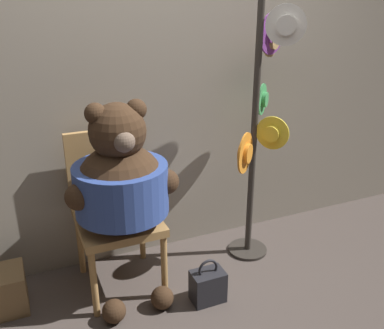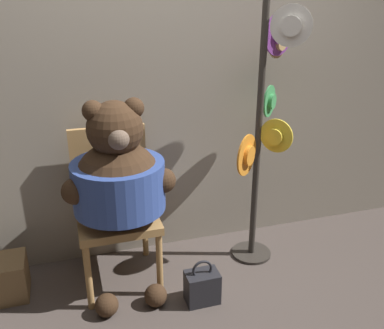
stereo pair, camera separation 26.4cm
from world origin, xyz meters
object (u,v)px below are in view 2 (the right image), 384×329
Objects in this scene: handbag_on_ground at (202,286)px; hat_display_rack at (266,123)px; chair at (114,201)px; teddy_bear at (119,180)px.

hat_display_rack is at bearing 33.87° from handbag_on_ground.
chair is 0.28m from teddy_bear.
chair is 0.80× the size of teddy_bear.
teddy_bear is 4.20× the size of handbag_on_ground.
hat_display_rack is 1.10m from handbag_on_ground.
chair is at bearing 95.82° from teddy_bear.
hat_display_rack is at bearing -5.21° from chair.
handbag_on_ground is (0.44, -0.45, -0.42)m from chair.
teddy_bear is at bearing -175.15° from hat_display_rack.
chair is 1.09m from hat_display_rack.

